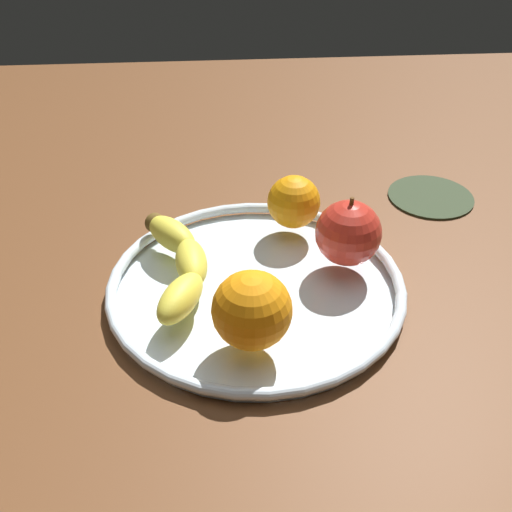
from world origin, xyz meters
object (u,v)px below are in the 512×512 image
object	(u,v)px
fruit_bowl	(256,285)
ambient_coaster	(431,196)
orange_center	(252,310)
apple	(348,233)
banana	(180,262)
orange_back_left	(294,202)

from	to	relation	value
fruit_bowl	ambient_coaster	world-z (taller)	fruit_bowl
fruit_bowl	ambient_coaster	xyz separation A→B (cm)	(17.81, -24.59, -0.62)
orange_center	apple	bearing A→B (deg)	-43.52
fruit_bowl	banana	world-z (taller)	banana
orange_center	banana	bearing A→B (deg)	33.16
fruit_bowl	orange_back_left	xyz separation A→B (cm)	(10.12, -5.16, 3.98)
fruit_bowl	apple	xyz separation A→B (cm)	(2.62, -10.05, 4.45)
banana	orange_center	size ratio (longest dim) A/B	2.60
apple	orange_center	bearing A→B (deg)	136.48
orange_back_left	fruit_bowl	bearing A→B (deg)	153.01
fruit_bowl	ambient_coaster	distance (cm)	30.37
apple	ambient_coaster	size ratio (longest dim) A/B	0.71
orange_center	orange_back_left	size ratio (longest dim) A/B	1.19
apple	orange_center	world-z (taller)	apple
fruit_bowl	apple	bearing A→B (deg)	-75.41
banana	orange_center	world-z (taller)	orange_center
banana	orange_back_left	xyz separation A→B (cm)	(8.69, -13.07, 1.45)
orange_back_left	ambient_coaster	bearing A→B (deg)	-68.42
orange_back_left	orange_center	bearing A→B (deg)	162.09
ambient_coaster	banana	bearing A→B (deg)	116.74
fruit_bowl	apple	distance (cm)	11.30
ambient_coaster	apple	bearing A→B (deg)	136.27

